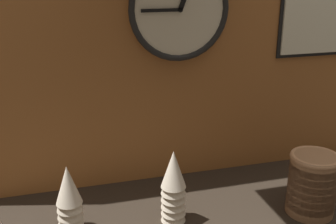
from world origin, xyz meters
name	(u,v)px	position (x,y,z in m)	size (l,w,h in m)	color
ground_plane	(210,216)	(0.00, 0.00, -0.02)	(1.60, 0.56, 0.04)	black
wall_tiled_back	(186,24)	(0.00, 0.27, 0.53)	(1.60, 0.03, 1.05)	#A3602D
cup_stack_center	(173,187)	(-0.12, -0.01, 0.11)	(0.07, 0.07, 0.22)	beige
cup_stack_left	(69,199)	(-0.41, 0.01, 0.10)	(0.07, 0.07, 0.20)	beige
bowl_stack_right	(312,183)	(0.28, -0.08, 0.10)	(0.15, 0.15, 0.19)	#996B47
wall_clock	(179,9)	(-0.03, 0.23, 0.57)	(0.32, 0.03, 0.32)	beige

